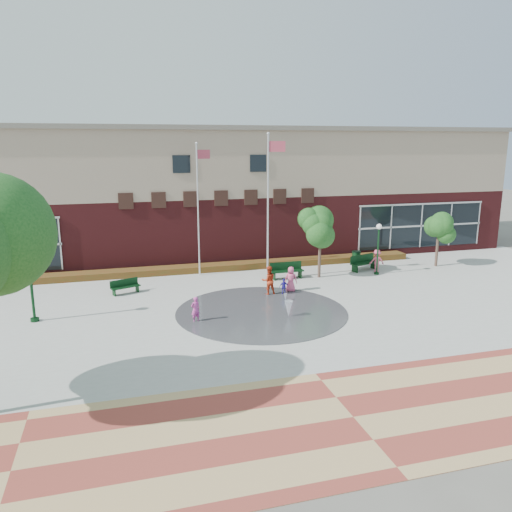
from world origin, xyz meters
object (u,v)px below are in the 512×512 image
object	(u,v)px
flagpole_right	(269,200)
child_splash	(195,309)
flagpole_left	(199,203)
trash_can	(356,258)
bench_left	(126,289)

from	to	relation	value
flagpole_right	child_splash	distance (m)	9.15
flagpole_left	trash_can	distance (m)	11.28
flagpole_left	flagpole_right	world-z (taller)	flagpole_right
child_splash	flagpole_right	bearing A→B (deg)	-151.29
bench_left	trash_can	world-z (taller)	trash_can
bench_left	trash_can	distance (m)	15.32
flagpole_right	bench_left	world-z (taller)	flagpole_right
flagpole_left	flagpole_right	size ratio (longest dim) A/B	0.94
bench_left	child_splash	distance (m)	6.18
bench_left	child_splash	bearing A→B (deg)	-81.46
flagpole_right	trash_can	world-z (taller)	flagpole_right
child_splash	trash_can	bearing A→B (deg)	-166.82
flagpole_right	child_splash	size ratio (longest dim) A/B	7.18
trash_can	flagpole_right	bearing A→B (deg)	-165.26
trash_can	child_splash	size ratio (longest dim) A/B	0.82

